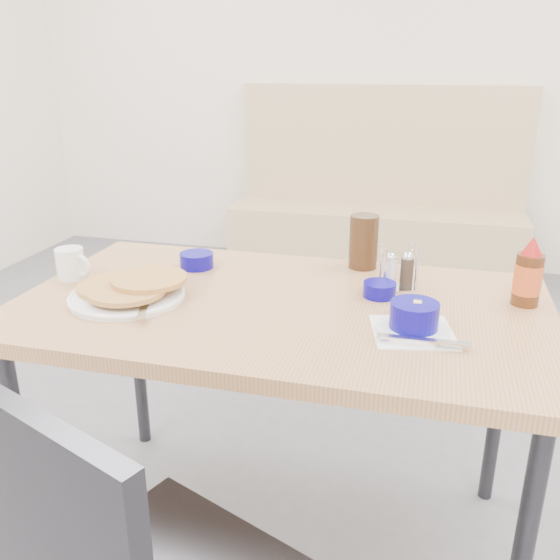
% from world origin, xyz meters
% --- Properties ---
extents(wall_back, '(5.00, 0.06, 2.80)m').
position_xyz_m(wall_back, '(0.00, 2.97, 1.40)').
color(wall_back, white).
rests_on(wall_back, ground).
extents(booth_bench, '(1.90, 0.56, 1.22)m').
position_xyz_m(booth_bench, '(0.00, 2.78, 0.35)').
color(booth_bench, tan).
rests_on(booth_bench, ground).
extents(dining_table, '(1.40, 0.80, 0.76)m').
position_xyz_m(dining_table, '(0.00, 0.25, 0.70)').
color(dining_table, tan).
rests_on(dining_table, ground).
extents(pancake_plate, '(0.31, 0.31, 0.05)m').
position_xyz_m(pancake_plate, '(-0.40, 0.17, 0.78)').
color(pancake_plate, white).
rests_on(pancake_plate, dining_table).
extents(coffee_mug, '(0.12, 0.08, 0.09)m').
position_xyz_m(coffee_mug, '(-0.64, 0.27, 0.81)').
color(coffee_mug, white).
rests_on(coffee_mug, dining_table).
extents(grits_setting, '(0.24, 0.22, 0.08)m').
position_xyz_m(grits_setting, '(0.35, 0.14, 0.79)').
color(grits_setting, white).
rests_on(grits_setting, dining_table).
extents(creamer_bowl, '(0.10, 0.10, 0.05)m').
position_xyz_m(creamer_bowl, '(-0.32, 0.46, 0.78)').
color(creamer_bowl, '#0A057C').
rests_on(creamer_bowl, dining_table).
extents(butter_bowl, '(0.09, 0.09, 0.04)m').
position_xyz_m(butter_bowl, '(0.25, 0.36, 0.78)').
color(butter_bowl, '#0A057C').
rests_on(butter_bowl, dining_table).
extents(amber_tumbler, '(0.10, 0.10, 0.16)m').
position_xyz_m(amber_tumbler, '(0.17, 0.59, 0.84)').
color(amber_tumbler, '#382212').
rests_on(amber_tumbler, dining_table).
extents(condiment_caddy, '(0.12, 0.10, 0.13)m').
position_xyz_m(condiment_caddy, '(0.29, 0.43, 0.80)').
color(condiment_caddy, silver).
rests_on(condiment_caddy, dining_table).
extents(syrup_bottle, '(0.07, 0.07, 0.18)m').
position_xyz_m(syrup_bottle, '(0.62, 0.40, 0.84)').
color(syrup_bottle, '#47230F').
rests_on(syrup_bottle, dining_table).
extents(sugar_wrapper, '(0.04, 0.03, 0.00)m').
position_xyz_m(sugar_wrapper, '(-0.43, 0.37, 0.76)').
color(sugar_wrapper, '#F55A51').
rests_on(sugar_wrapper, dining_table).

